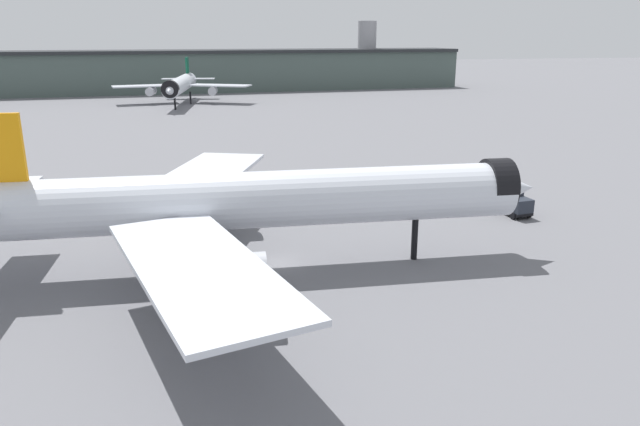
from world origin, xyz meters
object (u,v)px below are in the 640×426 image
object	(u,v)px
service_truck_front	(511,202)
traffic_cone_wingtip	(195,183)
airliner_near_gate	(241,202)
airliner_far_taxiway	(181,85)
traffic_cone_near_nose	(380,190)

from	to	relation	value
service_truck_front	traffic_cone_wingtip	distance (m)	44.50
airliner_near_gate	traffic_cone_wingtip	xyz separation A→B (m)	(-3.45, 34.40, -6.29)
airliner_far_taxiway	traffic_cone_wingtip	distance (m)	108.13
airliner_near_gate	service_truck_front	size ratio (longest dim) A/B	10.06
airliner_far_taxiway	traffic_cone_near_nose	xyz separation A→B (m)	(26.27, -117.94, -5.85)
airliner_near_gate	service_truck_front	bearing A→B (deg)	20.77
airliner_near_gate	airliner_far_taxiway	distance (m)	142.44
traffic_cone_near_nose	airliner_far_taxiway	bearing A→B (deg)	102.56
airliner_near_gate	traffic_cone_wingtip	world-z (taller)	airliner_near_gate
service_truck_front	traffic_cone_wingtip	size ratio (longest dim) A/B	7.53
airliner_near_gate	airliner_far_taxiway	world-z (taller)	airliner_near_gate
traffic_cone_wingtip	airliner_near_gate	bearing A→B (deg)	-84.27
traffic_cone_near_nose	traffic_cone_wingtip	bearing A→B (deg)	158.52
airliner_near_gate	traffic_cone_wingtip	distance (m)	35.14
airliner_far_taxiway	traffic_cone_wingtip	bearing A→B (deg)	8.90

